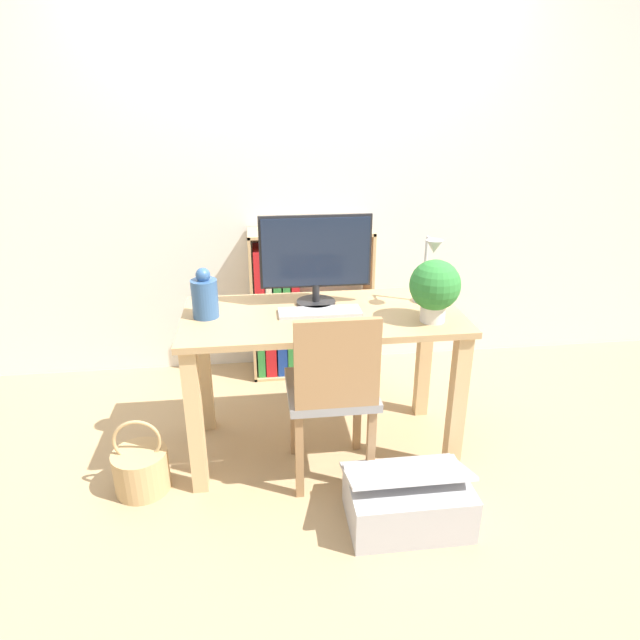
{
  "coord_description": "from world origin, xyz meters",
  "views": [
    {
      "loc": [
        -0.3,
        -2.32,
        1.68
      ],
      "look_at": [
        0.0,
        0.1,
        0.68
      ],
      "focal_mm": 30.0,
      "sensor_mm": 36.0,
      "label": 1
    }
  ],
  "objects": [
    {
      "name": "ground_plane",
      "position": [
        0.0,
        0.0,
        0.0
      ],
      "size": [
        10.0,
        10.0,
        0.0
      ],
      "primitive_type": "plane",
      "color": "tan"
    },
    {
      "name": "wall_back",
      "position": [
        0.0,
        1.05,
        1.3
      ],
      "size": [
        8.0,
        0.05,
        2.6
      ],
      "color": "silver",
      "rests_on": "ground_plane"
    },
    {
      "name": "desk",
      "position": [
        0.0,
        0.0,
        0.6
      ],
      "size": [
        1.32,
        0.62,
        0.75
      ],
      "color": "tan",
      "rests_on": "ground_plane"
    },
    {
      "name": "monitor",
      "position": [
        -0.02,
        0.13,
        1.0
      ],
      "size": [
        0.54,
        0.19,
        0.44
      ],
      "color": "#232326",
      "rests_on": "desk"
    },
    {
      "name": "keyboard",
      "position": [
        -0.01,
        0.0,
        0.76
      ],
      "size": [
        0.39,
        0.13,
        0.02
      ],
      "color": "#B2B2B7",
      "rests_on": "desk"
    },
    {
      "name": "vase",
      "position": [
        -0.54,
        0.02,
        0.85
      ],
      "size": [
        0.12,
        0.12,
        0.24
      ],
      "color": "#33598C",
      "rests_on": "desk"
    },
    {
      "name": "desk_lamp",
      "position": [
        0.52,
        0.05,
        0.95
      ],
      "size": [
        0.1,
        0.19,
        0.34
      ],
      "color": "#B7B7BC",
      "rests_on": "desk"
    },
    {
      "name": "potted_plant",
      "position": [
        0.48,
        -0.15,
        0.91
      ],
      "size": [
        0.23,
        0.23,
        0.29
      ],
      "color": "silver",
      "rests_on": "desk"
    },
    {
      "name": "chair",
      "position": [
        0.01,
        -0.26,
        0.49
      ],
      "size": [
        0.4,
        0.4,
        0.87
      ],
      "rotation": [
        0.0,
        0.0,
        -0.04
      ],
      "color": "gray",
      "rests_on": "ground_plane"
    },
    {
      "name": "bookshelf",
      "position": [
        -0.11,
        0.87,
        0.46
      ],
      "size": [
        0.76,
        0.28,
        0.95
      ],
      "color": "tan",
      "rests_on": "ground_plane"
    },
    {
      "name": "basket",
      "position": [
        -0.87,
        -0.22,
        0.11
      ],
      "size": [
        0.25,
        0.25,
        0.37
      ],
      "color": "tan",
      "rests_on": "ground_plane"
    },
    {
      "name": "storage_box",
      "position": [
        0.29,
        -0.58,
        0.11
      ],
      "size": [
        0.52,
        0.39,
        0.28
      ],
      "color": "#B2B2B7",
      "rests_on": "ground_plane"
    }
  ]
}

